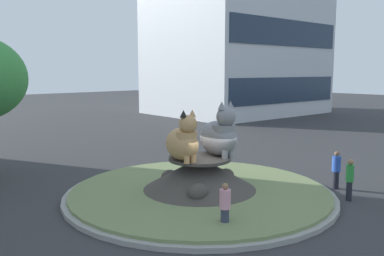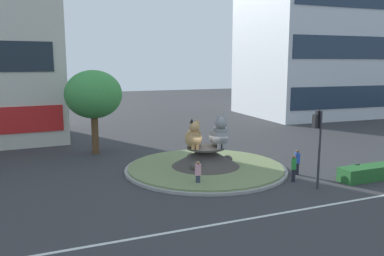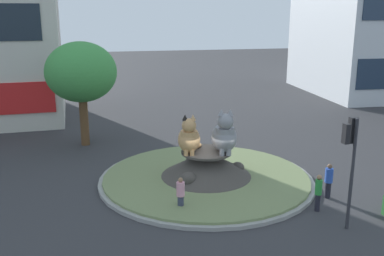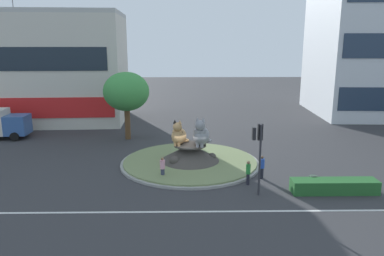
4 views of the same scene
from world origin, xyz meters
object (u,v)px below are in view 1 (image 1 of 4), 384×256
Objects in this scene: cat_statue_calico at (183,142)px; pedestrian_green_shirt at (350,178)px; cat_statue_grey at (220,136)px; pedestrian_blue_shirt at (336,169)px; pedestrian_pink_shirt at (225,206)px.

cat_statue_calico is 6.92m from pedestrian_green_shirt.
pedestrian_blue_shirt is (4.31, -3.11, -1.62)m from cat_statue_grey.
pedestrian_green_shirt is at bearing -169.71° from pedestrian_pink_shirt.
pedestrian_blue_shirt is at bearing 64.95° from cat_statue_grey.
cat_statue_grey is at bearing 92.43° from cat_statue_calico.
cat_statue_calico is 0.89× the size of cat_statue_grey.
cat_statue_grey reaches higher than pedestrian_pink_shirt.
pedestrian_pink_shirt is (-1.12, -3.35, -1.58)m from cat_statue_calico.
cat_statue_calico reaches higher than pedestrian_blue_shirt.
cat_statue_grey is 5.55m from pedestrian_blue_shirt.
pedestrian_blue_shirt is 7.23m from pedestrian_pink_shirt.
pedestrian_pink_shirt is 0.93× the size of pedestrian_green_shirt.
pedestrian_pink_shirt is (-2.92, -3.04, -1.68)m from cat_statue_grey.
cat_statue_calico reaches higher than pedestrian_pink_shirt.
pedestrian_blue_shirt is at bearing 73.12° from cat_statue_calico.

